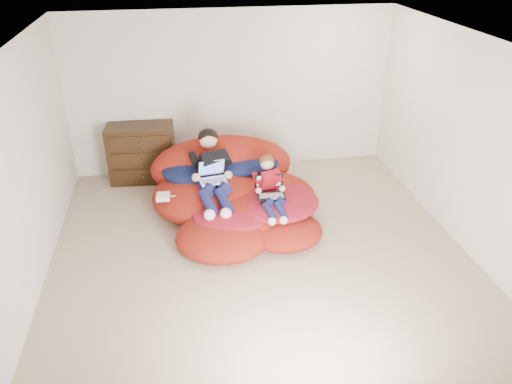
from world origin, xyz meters
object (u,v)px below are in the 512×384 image
(dresser, at_px, (142,153))
(laptop_black, at_px, (270,189))
(older_boy, at_px, (211,168))
(younger_boy, at_px, (270,185))
(beanbag_pile, at_px, (233,192))
(laptop_white, at_px, (212,175))

(dresser, xyz_separation_m, laptop_black, (1.68, -1.69, 0.11))
(older_boy, distance_m, younger_boy, 0.84)
(beanbag_pile, relative_size, older_boy, 1.90)
(laptop_white, height_order, laptop_black, laptop_white)
(younger_boy, xyz_separation_m, laptop_black, (0.00, -0.03, -0.04))
(younger_boy, xyz_separation_m, laptop_white, (-0.71, 0.32, 0.05))
(laptop_white, bearing_deg, laptop_black, -26.37)
(dresser, relative_size, laptop_white, 2.75)
(younger_boy, relative_size, laptop_black, 2.29)
(older_boy, xyz_separation_m, laptop_black, (0.71, -0.47, -0.14))
(younger_boy, bearing_deg, beanbag_pile, 131.10)
(older_boy, bearing_deg, beanbag_pile, 7.58)
(dresser, relative_size, younger_boy, 1.15)
(beanbag_pile, height_order, laptop_black, beanbag_pile)
(dresser, relative_size, older_boy, 0.79)
(beanbag_pile, relative_size, laptop_black, 6.40)
(dresser, height_order, laptop_black, dresser)
(older_boy, bearing_deg, dresser, 128.45)
(dresser, distance_m, laptop_white, 1.66)
(dresser, relative_size, laptop_black, 2.64)
(laptop_white, bearing_deg, beanbag_pile, 27.96)
(older_boy, bearing_deg, laptop_white, -90.00)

